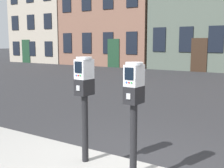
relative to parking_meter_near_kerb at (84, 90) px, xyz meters
name	(u,v)px	position (x,y,z in m)	size (l,w,h in m)	color
parking_meter_near_kerb	(84,90)	(0.00, 0.00, 0.00)	(0.23, 0.26, 1.47)	black
parking_meter_twin_adjacent	(134,98)	(0.76, 0.00, -0.03)	(0.23, 0.26, 1.42)	black
townhouse_grey_stucco	(56,13)	(-17.80, 18.23, 3.56)	(6.34, 6.65, 9.41)	#9E9384
townhouse_brownstone	(118,6)	(-10.51, 17.93, 3.75)	(8.01, 6.03, 9.79)	brown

